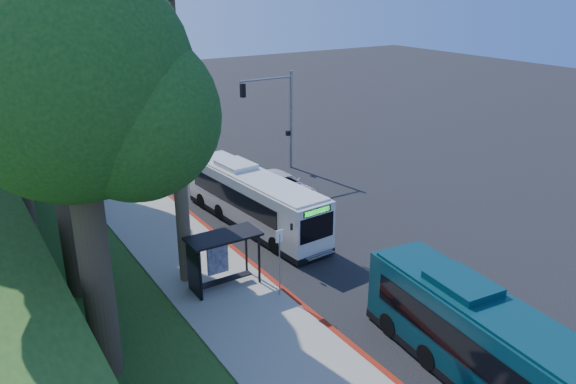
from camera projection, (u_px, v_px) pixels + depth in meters
ground at (316, 229)px, 30.82m from camera, size 140.00×140.00×0.00m
sidewalk at (192, 261)px, 27.14m from camera, size 4.50×70.00×0.12m
red_curb at (276, 283)px, 25.13m from camera, size 0.25×30.00×0.13m
grass_verge at (47, 251)px, 28.24m from camera, size 8.00×70.00×0.06m
bus_shelter at (217, 251)px, 24.29m from camera, size 3.20×1.51×2.55m
stop_sign_pole at (280, 254)px, 23.43m from camera, size 0.35×0.06×3.17m
traffic_signal_pole at (279, 109)px, 39.07m from camera, size 4.10×0.30×7.00m
tree_0 at (46, 26)px, 20.65m from camera, size 8.40×8.00×15.70m
tree_2 at (5, 22)px, 33.81m from camera, size 8.82×8.40×15.12m
tree_6 at (75, 94)px, 16.18m from camera, size 7.56×7.20×13.74m
white_bus at (253, 199)px, 30.79m from camera, size 3.12×11.02×3.24m
teal_bus at (496, 350)px, 18.07m from camera, size 3.39×11.28×3.31m
pickup at (281, 188)px, 34.71m from camera, size 2.78×5.84×1.61m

